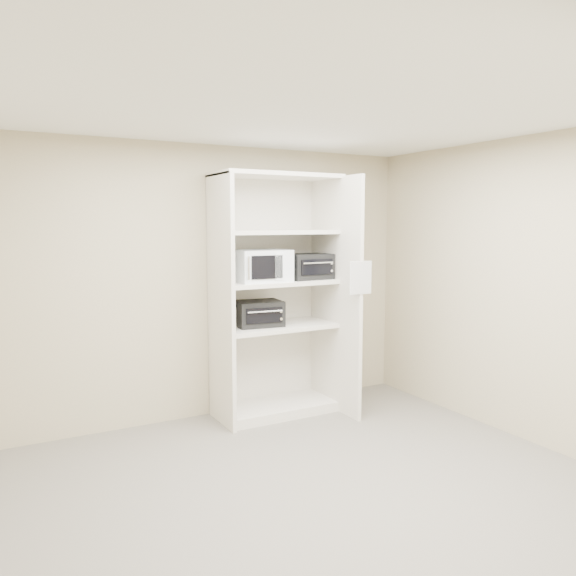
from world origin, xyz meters
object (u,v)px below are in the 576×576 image
microwave (262,266)px  toaster_oven_lower (258,313)px  shelving_unit (280,303)px  toaster_oven_upper (308,266)px

microwave → toaster_oven_lower: bearing=104.9°
shelving_unit → microwave: (-0.22, -0.03, 0.39)m
microwave → toaster_oven_lower: microwave is taller
shelving_unit → toaster_oven_upper: size_ratio=5.40×
shelving_unit → toaster_oven_upper: bearing=-9.3°
microwave → toaster_oven_lower: 0.48m
toaster_oven_lower → shelving_unit: bearing=1.7°
microwave → toaster_oven_lower: size_ratio=1.15×
toaster_oven_upper → toaster_oven_lower: toaster_oven_upper is taller
microwave → toaster_oven_upper: 0.52m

